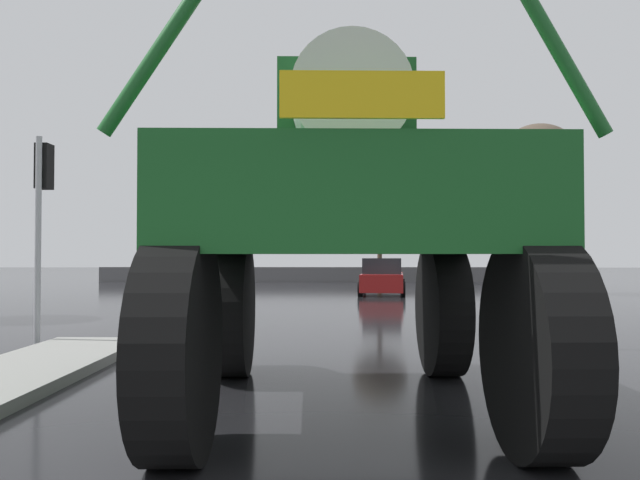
# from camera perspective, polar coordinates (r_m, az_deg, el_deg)

# --- Properties ---
(ground_plane) EXTENTS (120.00, 120.00, 0.00)m
(ground_plane) POSITION_cam_1_polar(r_m,az_deg,el_deg) (19.47, 0.72, -6.26)
(ground_plane) COLOR black
(oversize_sprayer) EXTENTS (4.11, 5.53, 4.26)m
(oversize_sprayer) POSITION_cam_1_polar(r_m,az_deg,el_deg) (6.90, 2.35, 1.55)
(oversize_sprayer) COLOR black
(oversize_sprayer) RESTS_ON ground
(sedan_ahead) EXTENTS (2.23, 4.26, 1.52)m
(sedan_ahead) POSITION_cam_1_polar(r_m,az_deg,el_deg) (26.25, 5.71, -3.42)
(sedan_ahead) COLOR maroon
(sedan_ahead) RESTS_ON ground
(traffic_signal_near_left) EXTENTS (0.24, 0.54, 3.83)m
(traffic_signal_near_left) POSITION_cam_1_polar(r_m,az_deg,el_deg) (12.62, -24.01, 3.87)
(traffic_signal_near_left) COLOR #A8AAAF
(traffic_signal_near_left) RESTS_ON ground
(traffic_signal_near_right) EXTENTS (0.24, 0.54, 3.84)m
(traffic_signal_near_right) POSITION_cam_1_polar(r_m,az_deg,el_deg) (12.15, 20.48, 4.06)
(traffic_signal_near_right) COLOR #A8AAAF
(traffic_signal_near_right) RESTS_ON ground
(bare_tree_right) EXTENTS (3.24, 3.24, 7.23)m
(bare_tree_right) POSITION_cam_1_polar(r_m,az_deg,el_deg) (28.35, 19.31, 7.02)
(bare_tree_right) COLOR #473828
(bare_tree_right) RESTS_ON ground
(bare_tree_far_center) EXTENTS (3.19, 3.19, 6.76)m
(bare_tree_far_center) POSITION_cam_1_polar(r_m,az_deg,el_deg) (36.19, 5.46, 4.54)
(bare_tree_far_center) COLOR #473828
(bare_tree_far_center) RESTS_ON ground
(roadside_barrier) EXTENTS (27.95, 0.24, 0.90)m
(roadside_barrier) POSITION_cam_1_polar(r_m,az_deg,el_deg) (37.82, 0.82, -3.18)
(roadside_barrier) COLOR #59595B
(roadside_barrier) RESTS_ON ground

